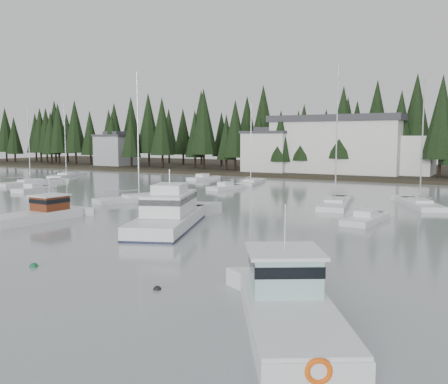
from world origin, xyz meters
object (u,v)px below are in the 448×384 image
object	(u,v)px
lobster_boat_teal	(289,310)
runabout_1	(366,220)
cabin_cruiser_center	(169,217)
harbor_inn	(348,145)
sailboat_1	(251,184)
house_far_west	(115,149)
sailboat_8	(335,205)
lobster_boat_brown	(37,215)
sailboat_3	(66,176)
house_west	(269,151)
runabout_0	(33,190)
runabout_4	(225,188)
runabout_3	(203,179)
sailboat_6	(420,205)
sailboat_7	(31,184)
sailboat_0	(139,200)

from	to	relation	value
lobster_boat_teal	runabout_1	size ratio (longest dim) A/B	1.38
cabin_cruiser_center	runabout_1	xyz separation A→B (m)	(13.01, 10.47, -0.67)
harbor_inn	sailboat_1	world-z (taller)	sailboat_1
house_far_west	sailboat_8	size ratio (longest dim) A/B	0.56
lobster_boat_brown	lobster_boat_teal	xyz separation A→B (m)	(28.18, -11.80, 0.14)
cabin_cruiser_center	sailboat_3	xyz separation A→B (m)	(-47.92, 33.57, -0.73)
house_west	cabin_cruiser_center	bearing A→B (deg)	-72.62
runabout_0	runabout_4	bearing A→B (deg)	-64.04
runabout_0	runabout_3	distance (m)	28.71
sailboat_8	runabout_3	bearing A→B (deg)	43.13
sailboat_8	sailboat_6	bearing A→B (deg)	-76.09
sailboat_8	runabout_1	world-z (taller)	sailboat_8
sailboat_8	runabout_0	bearing A→B (deg)	86.68
sailboat_3	lobster_boat_brown	bearing A→B (deg)	-159.60
sailboat_7	sailboat_8	xyz separation A→B (m)	(48.39, -0.50, 0.01)
runabout_1	runabout_3	size ratio (longest dim) A/B	1.09
house_west	lobster_boat_teal	bearing A→B (deg)	-64.67
lobster_boat_teal	sailboat_8	world-z (taller)	sailboat_8
lobster_boat_teal	sailboat_0	xyz separation A→B (m)	(-29.47, 26.98, -0.52)
sailboat_0	runabout_3	distance (m)	29.55
sailboat_8	runabout_3	size ratio (longest dim) A/B	2.38
house_west	harbor_inn	bearing A→B (deg)	12.52
runabout_1	sailboat_0	bearing A→B (deg)	90.98
cabin_cruiser_center	sailboat_7	bearing A→B (deg)	42.08
sailboat_1	sailboat_3	world-z (taller)	sailboat_3
sailboat_3	runabout_0	size ratio (longest dim) A/B	2.35
harbor_inn	house_far_west	bearing A→B (deg)	-178.65
sailboat_1	runabout_0	world-z (taller)	sailboat_1
lobster_boat_teal	runabout_3	world-z (taller)	lobster_boat_teal
harbor_inn	sailboat_1	size ratio (longest dim) A/B	2.29
house_west	house_far_west	size ratio (longest dim) A/B	1.13
harbor_inn	runabout_3	xyz separation A→B (m)	(-18.88, -21.90, -5.64)
sailboat_1	sailboat_7	distance (m)	34.12
sailboat_1	sailboat_6	distance (m)	30.20
sailboat_1	lobster_boat_teal	bearing A→B (deg)	-165.25
lobster_boat_teal	runabout_0	bearing A→B (deg)	28.45
lobster_boat_teal	sailboat_1	xyz separation A→B (m)	(-27.82, 51.88, -0.53)
sailboat_6	runabout_3	size ratio (longest dim) A/B	2.16
lobster_boat_teal	runabout_1	bearing A→B (deg)	-23.81
lobster_boat_brown	runabout_0	bearing A→B (deg)	53.72
lobster_boat_teal	sailboat_6	bearing A→B (deg)	-30.01
house_far_west	runabout_1	bearing A→B (deg)	-34.43
runabout_3	runabout_4	xyz separation A→B (m)	(11.38, -12.04, 0.00)
cabin_cruiser_center	lobster_boat_brown	bearing A→B (deg)	82.50
cabin_cruiser_center	runabout_3	size ratio (longest dim) A/B	2.04
sailboat_6	sailboat_7	distance (m)	56.36
cabin_cruiser_center	runabout_3	distance (m)	45.96
runabout_1	runabout_4	bearing A→B (deg)	58.08
sailboat_6	runabout_0	world-z (taller)	sailboat_6
runabout_3	runabout_1	bearing A→B (deg)	-123.89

